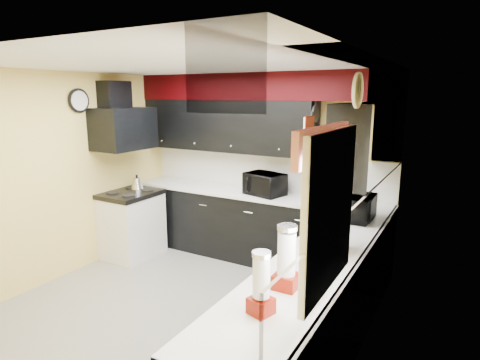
# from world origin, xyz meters

# --- Properties ---
(ground) EXTENTS (3.60, 3.60, 0.00)m
(ground) POSITION_xyz_m (0.00, 0.00, 0.00)
(ground) COLOR gray
(ground) RESTS_ON ground
(wall_back) EXTENTS (3.60, 0.06, 2.50)m
(wall_back) POSITION_xyz_m (0.00, 1.80, 1.25)
(wall_back) COLOR #E0C666
(wall_back) RESTS_ON ground
(wall_right) EXTENTS (0.06, 3.60, 2.50)m
(wall_right) POSITION_xyz_m (1.80, 0.00, 1.25)
(wall_right) COLOR #E0C666
(wall_right) RESTS_ON ground
(wall_left) EXTENTS (0.06, 3.60, 2.50)m
(wall_left) POSITION_xyz_m (-1.80, 0.00, 1.25)
(wall_left) COLOR #E0C666
(wall_left) RESTS_ON ground
(ceiling) EXTENTS (3.60, 3.60, 0.06)m
(ceiling) POSITION_xyz_m (0.00, 0.00, 2.50)
(ceiling) COLOR white
(ceiling) RESTS_ON wall_back
(cab_back) EXTENTS (3.60, 0.60, 0.90)m
(cab_back) POSITION_xyz_m (0.00, 1.50, 0.45)
(cab_back) COLOR black
(cab_back) RESTS_ON ground
(cab_right) EXTENTS (0.60, 3.00, 0.90)m
(cab_right) POSITION_xyz_m (1.50, -0.30, 0.45)
(cab_right) COLOR black
(cab_right) RESTS_ON ground
(counter_back) EXTENTS (3.62, 0.64, 0.04)m
(counter_back) POSITION_xyz_m (0.00, 1.50, 0.92)
(counter_back) COLOR white
(counter_back) RESTS_ON cab_back
(counter_right) EXTENTS (0.64, 3.02, 0.04)m
(counter_right) POSITION_xyz_m (1.50, -0.30, 0.92)
(counter_right) COLOR white
(counter_right) RESTS_ON cab_right
(splash_back) EXTENTS (3.60, 0.02, 0.50)m
(splash_back) POSITION_xyz_m (0.00, 1.79, 1.19)
(splash_back) COLOR white
(splash_back) RESTS_ON counter_back
(splash_right) EXTENTS (0.02, 3.60, 0.50)m
(splash_right) POSITION_xyz_m (1.79, 0.00, 1.19)
(splash_right) COLOR white
(splash_right) RESTS_ON counter_right
(upper_back) EXTENTS (2.60, 0.35, 0.70)m
(upper_back) POSITION_xyz_m (-0.50, 1.62, 1.80)
(upper_back) COLOR black
(upper_back) RESTS_ON wall_back
(upper_right) EXTENTS (0.35, 1.80, 0.70)m
(upper_right) POSITION_xyz_m (1.62, 0.90, 1.80)
(upper_right) COLOR black
(upper_right) RESTS_ON wall_right
(soffit_back) EXTENTS (3.60, 0.36, 0.35)m
(soffit_back) POSITION_xyz_m (0.00, 1.62, 2.33)
(soffit_back) COLOR black
(soffit_back) RESTS_ON wall_back
(soffit_right) EXTENTS (0.36, 3.24, 0.35)m
(soffit_right) POSITION_xyz_m (1.62, -0.18, 2.33)
(soffit_right) COLOR black
(soffit_right) RESTS_ON wall_right
(stove) EXTENTS (0.60, 0.75, 0.86)m
(stove) POSITION_xyz_m (-1.50, 0.75, 0.43)
(stove) COLOR white
(stove) RESTS_ON ground
(cooktop) EXTENTS (0.62, 0.77, 0.06)m
(cooktop) POSITION_xyz_m (-1.50, 0.75, 0.89)
(cooktop) COLOR black
(cooktop) RESTS_ON stove
(hood) EXTENTS (0.50, 0.78, 0.55)m
(hood) POSITION_xyz_m (-1.55, 0.75, 1.78)
(hood) COLOR black
(hood) RESTS_ON wall_left
(hood_duct) EXTENTS (0.24, 0.40, 0.40)m
(hood_duct) POSITION_xyz_m (-1.68, 0.75, 2.20)
(hood_duct) COLOR black
(hood_duct) RESTS_ON wall_left
(window) EXTENTS (0.03, 0.86, 0.96)m
(window) POSITION_xyz_m (1.79, -0.90, 1.55)
(window) COLOR white
(window) RESTS_ON wall_right
(valance) EXTENTS (0.04, 0.88, 0.20)m
(valance) POSITION_xyz_m (1.73, -0.90, 1.95)
(valance) COLOR red
(valance) RESTS_ON wall_right
(pan_top) EXTENTS (0.03, 0.22, 0.40)m
(pan_top) POSITION_xyz_m (0.82, 1.55, 2.00)
(pan_top) COLOR black
(pan_top) RESTS_ON upper_back
(pan_mid) EXTENTS (0.03, 0.28, 0.46)m
(pan_mid) POSITION_xyz_m (0.82, 1.42, 1.75)
(pan_mid) COLOR black
(pan_mid) RESTS_ON upper_back
(pan_low) EXTENTS (0.03, 0.24, 0.42)m
(pan_low) POSITION_xyz_m (0.82, 1.68, 1.72)
(pan_low) COLOR black
(pan_low) RESTS_ON upper_back
(cut_board) EXTENTS (0.03, 0.26, 0.35)m
(cut_board) POSITION_xyz_m (0.83, 1.30, 1.80)
(cut_board) COLOR white
(cut_board) RESTS_ON upper_back
(baskets) EXTENTS (0.27, 0.27, 0.50)m
(baskets) POSITION_xyz_m (1.52, 0.05, 1.18)
(baskets) COLOR brown
(baskets) RESTS_ON upper_right
(clock) EXTENTS (0.03, 0.30, 0.30)m
(clock) POSITION_xyz_m (-1.77, 0.25, 2.15)
(clock) COLOR black
(clock) RESTS_ON wall_left
(deco_plate) EXTENTS (0.03, 0.24, 0.24)m
(deco_plate) POSITION_xyz_m (1.77, -0.35, 2.25)
(deco_plate) COLOR white
(deco_plate) RESTS_ON wall_right
(toaster_oven) EXTENTS (0.58, 0.52, 0.29)m
(toaster_oven) POSITION_xyz_m (0.20, 1.45, 1.08)
(toaster_oven) COLOR black
(toaster_oven) RESTS_ON counter_back
(microwave) EXTENTS (0.32, 0.47, 0.26)m
(microwave) POSITION_xyz_m (1.51, 0.98, 1.07)
(microwave) COLOR black
(microwave) RESTS_ON counter_right
(utensil_crock) EXTENTS (0.17, 0.17, 0.14)m
(utensil_crock) POSITION_xyz_m (0.98, 1.48, 1.01)
(utensil_crock) COLOR silver
(utensil_crock) RESTS_ON counter_back
(knife_block) EXTENTS (0.12, 0.16, 0.25)m
(knife_block) POSITION_xyz_m (0.93, 1.56, 1.06)
(knife_block) COLOR black
(knife_block) RESTS_ON counter_back
(kettle) EXTENTS (0.18, 0.18, 0.15)m
(kettle) POSITION_xyz_m (-1.56, 0.95, 1.00)
(kettle) COLOR #BDBDC1
(kettle) RESTS_ON cooktop
(dispenser_a) EXTENTS (0.16, 0.16, 0.43)m
(dispenser_a) POSITION_xyz_m (1.48, -0.80, 1.15)
(dispenser_a) COLOR #5C0F06
(dispenser_a) RESTS_ON counter_right
(dispenser_b) EXTENTS (0.16, 0.16, 0.35)m
(dispenser_b) POSITION_xyz_m (1.48, -1.17, 1.12)
(dispenser_b) COLOR #690003
(dispenser_b) RESTS_ON counter_right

